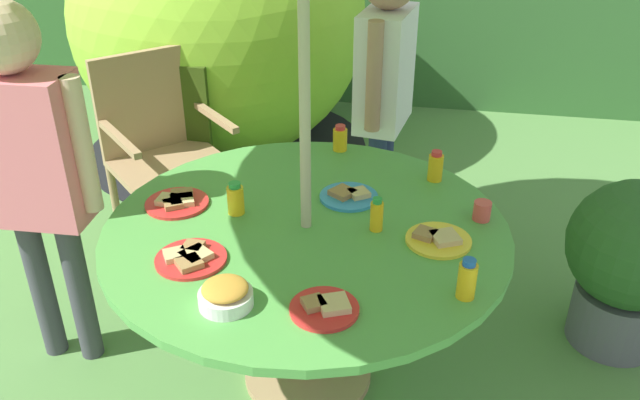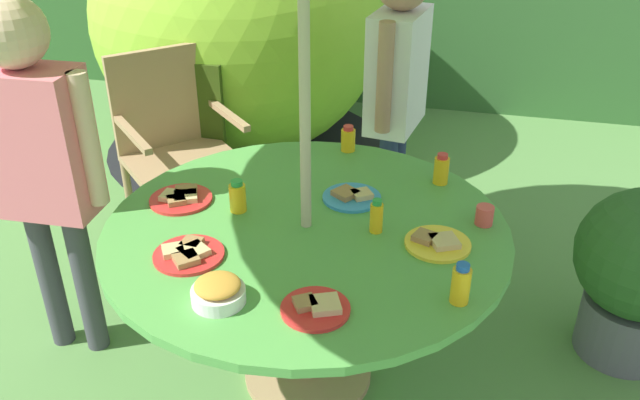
{
  "view_description": "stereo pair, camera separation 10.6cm",
  "coord_description": "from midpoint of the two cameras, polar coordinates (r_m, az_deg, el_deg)",
  "views": [
    {
      "loc": [
        0.39,
        -1.89,
        1.88
      ],
      "look_at": [
        0.05,
        0.01,
        0.79
      ],
      "focal_mm": 37.13,
      "sensor_mm": 36.0,
      "label": 1
    },
    {
      "loc": [
        0.49,
        -1.87,
        1.88
      ],
      "look_at": [
        0.05,
        0.01,
        0.79
      ],
      "focal_mm": 37.13,
      "sensor_mm": 36.0,
      "label": 2
    }
  ],
  "objects": [
    {
      "name": "plate_mid_left",
      "position": [
        2.2,
        11.44,
        -3.63
      ],
      "size": [
        0.22,
        0.22,
        0.03
      ],
      "color": "yellow",
      "rests_on": "garden_table"
    },
    {
      "name": "child_in_pink_shirt",
      "position": [
        2.52,
        -22.17,
        4.53
      ],
      "size": [
        0.48,
        0.24,
        1.43
      ],
      "rotation": [
        0.0,
        0.0,
        0.03
      ],
      "color": "#3F3F47",
      "rests_on": "ground_plane"
    },
    {
      "name": "juice_bottle_center_back",
      "position": [
        2.22,
        6.25,
        -1.46
      ],
      "size": [
        0.04,
        0.04,
        0.12
      ],
      "color": "yellow",
      "rests_on": "garden_table"
    },
    {
      "name": "plate_far_right",
      "position": [
        2.43,
        4.02,
        0.3
      ],
      "size": [
        0.21,
        0.21,
        0.03
      ],
      "color": "#338CD8",
      "rests_on": "garden_table"
    },
    {
      "name": "juice_bottle_mid_right",
      "position": [
        2.34,
        -5.83,
        0.26
      ],
      "size": [
        0.06,
        0.06,
        0.12
      ],
      "color": "yellow",
      "rests_on": "garden_table"
    },
    {
      "name": "snack_bowl",
      "position": [
        1.91,
        -7.21,
        -7.84
      ],
      "size": [
        0.16,
        0.16,
        0.08
      ],
      "color": "white",
      "rests_on": "garden_table"
    },
    {
      "name": "garden_table",
      "position": [
        2.33,
        0.14,
        -4.6
      ],
      "size": [
        1.39,
        1.39,
        0.69
      ],
      "color": "tan",
      "rests_on": "ground_plane"
    },
    {
      "name": "juice_bottle_center_front",
      "position": [
        2.78,
        3.54,
        5.25
      ],
      "size": [
        0.06,
        0.06,
        0.11
      ],
      "color": "yellow",
      "rests_on": "garden_table"
    },
    {
      "name": "cup_near",
      "position": [
        2.34,
        15.26,
        -1.3
      ],
      "size": [
        0.06,
        0.06,
        0.07
      ],
      "primitive_type": "cylinder",
      "color": "#E04C47",
      "rests_on": "garden_table"
    },
    {
      "name": "plate_near_left",
      "position": [
        1.88,
        1.3,
        -9.27
      ],
      "size": [
        0.2,
        0.2,
        0.03
      ],
      "color": "red",
      "rests_on": "garden_table"
    },
    {
      "name": "child_in_white_shirt",
      "position": [
        3.11,
        7.7,
        10.97
      ],
      "size": [
        0.26,
        0.48,
        1.43
      ],
      "rotation": [
        0.0,
        0.0,
        -1.72
      ],
      "color": "navy",
      "rests_on": "ground_plane"
    },
    {
      "name": "potted_plant",
      "position": [
        2.85,
        26.87,
        -5.35
      ],
      "size": [
        0.51,
        0.51,
        0.73
      ],
      "color": "#595960",
      "rests_on": "ground_plane"
    },
    {
      "name": "plate_far_left",
      "position": [
        2.45,
        -10.69,
        0.17
      ],
      "size": [
        0.23,
        0.23,
        0.03
      ],
      "color": "red",
      "rests_on": "garden_table"
    },
    {
      "name": "plate_back_edge",
      "position": [
        2.13,
        -9.92,
        -4.59
      ],
      "size": [
        0.23,
        0.23,
        0.03
      ],
      "color": "red",
      "rests_on": "garden_table"
    },
    {
      "name": "juice_bottle_front_edge",
      "position": [
        1.94,
        13.59,
        -7.11
      ],
      "size": [
        0.06,
        0.06,
        0.13
      ],
      "color": "yellow",
      "rests_on": "garden_table"
    },
    {
      "name": "dome_tent",
      "position": [
        4.25,
        -6.18,
        15.15
      ],
      "size": [
        1.93,
        1.93,
        1.7
      ],
      "rotation": [
        0.0,
        0.0,
        -0.05
      ],
      "color": "#8CC633",
      "rests_on": "ground_plane"
    },
    {
      "name": "wooden_chair",
      "position": [
        3.37,
        -11.51,
        5.22
      ],
      "size": [
        0.71,
        0.71,
        0.95
      ],
      "rotation": [
        0.0,
        0.0,
        0.79
      ],
      "color": "tan",
      "rests_on": "ground_plane"
    },
    {
      "name": "juice_bottle_near_right",
      "position": [
        2.56,
        11.58,
        2.57
      ],
      "size": [
        0.06,
        0.06,
        0.12
      ],
      "color": "yellow",
      "rests_on": "garden_table"
    },
    {
      "name": "ground_plane",
      "position": [
        2.7,
        0.13,
        -14.98
      ],
      "size": [
        10.0,
        10.0,
        0.02
      ],
      "primitive_type": "cube",
      "color": "#548442"
    }
  ]
}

